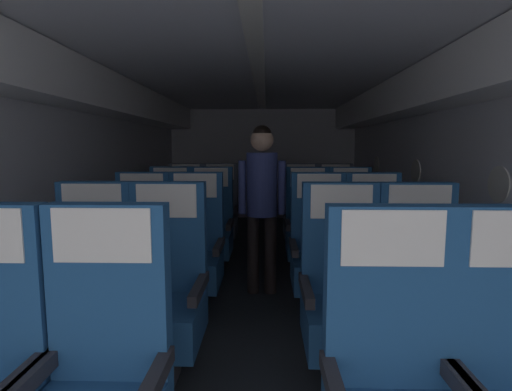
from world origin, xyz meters
TOP-DOWN VIEW (x-y plane):
  - ground at (0.00, 3.91)m, footprint 3.74×8.22m
  - fuselage_shell at (0.00, 4.17)m, footprint 3.62×7.87m
  - seat_b_left_window at (-0.97, 2.52)m, footprint 0.48×0.52m
  - seat_b_left_aisle at (-0.51, 2.51)m, footprint 0.48×0.52m
  - seat_b_right_aisle at (0.98, 2.51)m, footprint 0.48×0.52m
  - seat_b_right_window at (0.52, 2.50)m, footprint 0.48×0.52m
  - seat_c_left_window at (-0.96, 3.45)m, footprint 0.48×0.52m
  - seat_c_left_aisle at (-0.51, 3.46)m, footprint 0.48×0.52m
  - seat_c_right_aisle at (0.97, 3.45)m, footprint 0.48×0.52m
  - seat_c_right_window at (0.51, 3.45)m, footprint 0.48×0.52m
  - seat_d_left_window at (-0.96, 4.40)m, footprint 0.48×0.52m
  - seat_d_left_aisle at (-0.51, 4.39)m, footprint 0.48×0.52m
  - seat_d_right_aisle at (0.97, 4.39)m, footprint 0.48×0.52m
  - seat_d_right_window at (0.52, 4.39)m, footprint 0.48×0.52m
  - seat_e_left_window at (-0.97, 5.31)m, footprint 0.48×0.52m
  - seat_e_left_aisle at (-0.53, 5.32)m, footprint 0.48×0.52m
  - seat_e_right_aisle at (0.97, 5.31)m, footprint 0.48×0.52m
  - seat_e_right_window at (0.53, 5.34)m, footprint 0.48×0.52m
  - flight_attendant at (0.04, 3.85)m, footprint 0.43×0.28m

SIDE VIEW (x-z plane):
  - ground at x=0.00m, z-range -0.02..0.00m
  - seat_b_left_window at x=-0.97m, z-range -0.09..1.05m
  - seat_b_left_aisle at x=-0.51m, z-range -0.09..1.05m
  - seat_b_right_aisle at x=0.98m, z-range -0.09..1.05m
  - seat_b_right_window at x=0.52m, z-range -0.09..1.05m
  - seat_c_left_window at x=-0.96m, z-range -0.09..1.05m
  - seat_c_left_aisle at x=-0.51m, z-range -0.09..1.05m
  - seat_c_right_aisle at x=0.97m, z-range -0.09..1.05m
  - seat_c_right_window at x=0.51m, z-range -0.09..1.05m
  - seat_d_left_window at x=-0.96m, z-range -0.09..1.05m
  - seat_d_left_aisle at x=-0.51m, z-range -0.09..1.05m
  - seat_d_right_aisle at x=0.97m, z-range -0.09..1.05m
  - seat_d_right_window at x=0.52m, z-range -0.09..1.05m
  - seat_e_left_window at x=-0.97m, z-range -0.09..1.05m
  - seat_e_left_aisle at x=-0.53m, z-range -0.09..1.05m
  - seat_e_right_aisle at x=0.97m, z-range -0.09..1.05m
  - seat_e_right_window at x=0.53m, z-range -0.09..1.05m
  - flight_attendant at x=0.04m, z-range 0.17..1.72m
  - fuselage_shell at x=0.00m, z-range 0.50..2.62m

